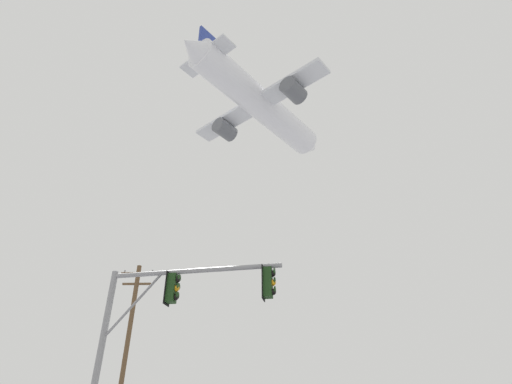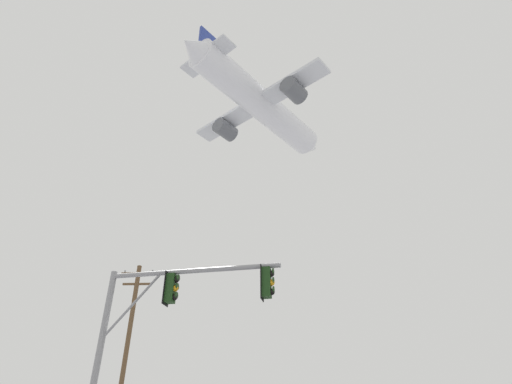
{
  "view_description": "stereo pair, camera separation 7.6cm",
  "coord_description": "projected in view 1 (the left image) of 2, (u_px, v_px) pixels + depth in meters",
  "views": [
    {
      "loc": [
        -0.47,
        -6.04,
        1.68
      ],
      "look_at": [
        -1.06,
        17.74,
        15.63
      ],
      "focal_mm": 27.69,
      "sensor_mm": 36.0,
      "label": 1
    },
    {
      "loc": [
        -0.4,
        -6.04,
        1.68
      ],
      "look_at": [
        -1.06,
        17.74,
        15.63
      ],
      "focal_mm": 27.69,
      "sensor_mm": 36.0,
      "label": 2
    }
  ],
  "objects": [
    {
      "name": "signal_pole_near",
      "position": [
        166.0,
        315.0,
        11.99
      ],
      "size": [
        5.6,
        1.16,
        6.01
      ],
      "color": "gray",
      "rests_on": "ground"
    },
    {
      "name": "utility_pole",
      "position": [
        127.0,
        346.0,
        23.2
      ],
      "size": [
        2.2,
        0.28,
        10.53
      ],
      "color": "brown",
      "rests_on": "ground"
    },
    {
      "name": "airplane",
      "position": [
        260.0,
        104.0,
        54.29
      ],
      "size": [
        20.12,
        23.91,
        7.6
      ],
      "color": "white"
    }
  ]
}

